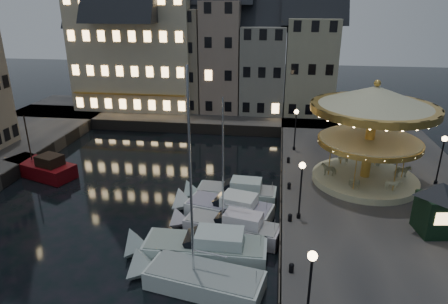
# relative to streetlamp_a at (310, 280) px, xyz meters

# --- Properties ---
(ground) EXTENTS (160.00, 160.00, 0.00)m
(ground) POSITION_rel_streetlamp_a_xyz_m (-7.20, 9.00, -4.02)
(ground) COLOR black
(ground) RESTS_ON ground
(quay_east) EXTENTS (16.00, 56.00, 1.30)m
(quay_east) POSITION_rel_streetlamp_a_xyz_m (6.80, 15.00, -3.37)
(quay_east) COLOR #474442
(quay_east) RESTS_ON ground
(quay_north) EXTENTS (44.00, 12.00, 1.30)m
(quay_north) POSITION_rel_streetlamp_a_xyz_m (-15.20, 37.00, -3.37)
(quay_north) COLOR #474442
(quay_north) RESTS_ON ground
(quaywall_e) EXTENTS (0.15, 44.00, 1.30)m
(quaywall_e) POSITION_rel_streetlamp_a_xyz_m (-1.20, 15.00, -3.37)
(quaywall_e) COLOR #47423A
(quaywall_e) RESTS_ON ground
(quaywall_n) EXTENTS (48.00, 0.15, 1.30)m
(quaywall_n) POSITION_rel_streetlamp_a_xyz_m (-13.20, 31.00, -3.37)
(quaywall_n) COLOR #47423A
(quaywall_n) RESTS_ON ground
(streetlamp_a) EXTENTS (0.44, 0.44, 4.17)m
(streetlamp_a) POSITION_rel_streetlamp_a_xyz_m (0.00, 0.00, 0.00)
(streetlamp_a) COLOR black
(streetlamp_a) RESTS_ON quay_east
(streetlamp_b) EXTENTS (0.44, 0.44, 4.17)m
(streetlamp_b) POSITION_rel_streetlamp_a_xyz_m (0.00, 10.00, 0.00)
(streetlamp_b) COLOR black
(streetlamp_b) RESTS_ON quay_east
(streetlamp_c) EXTENTS (0.44, 0.44, 4.17)m
(streetlamp_c) POSITION_rel_streetlamp_a_xyz_m (0.00, 23.50, 0.00)
(streetlamp_c) COLOR black
(streetlamp_c) RESTS_ON quay_east
(streetlamp_d) EXTENTS (0.44, 0.44, 4.17)m
(streetlamp_d) POSITION_rel_streetlamp_a_xyz_m (11.30, 17.00, 0.00)
(streetlamp_d) COLOR black
(streetlamp_d) RESTS_ON quay_east
(bollard_a) EXTENTS (0.30, 0.30, 0.57)m
(bollard_a) POSITION_rel_streetlamp_a_xyz_m (-0.60, 4.00, -2.41)
(bollard_a) COLOR black
(bollard_a) RESTS_ON quay_east
(bollard_b) EXTENTS (0.30, 0.30, 0.57)m
(bollard_b) POSITION_rel_streetlamp_a_xyz_m (-0.60, 9.50, -2.41)
(bollard_b) COLOR black
(bollard_b) RESTS_ON quay_east
(bollard_c) EXTENTS (0.30, 0.30, 0.57)m
(bollard_c) POSITION_rel_streetlamp_a_xyz_m (-0.60, 14.50, -2.41)
(bollard_c) COLOR black
(bollard_c) RESTS_ON quay_east
(bollard_d) EXTENTS (0.30, 0.30, 0.57)m
(bollard_d) POSITION_rel_streetlamp_a_xyz_m (-0.60, 20.00, -2.41)
(bollard_d) COLOR black
(bollard_d) RESTS_ON quay_east
(townhouse_na) EXTENTS (5.50, 8.00, 12.80)m
(townhouse_na) POSITION_rel_streetlamp_a_xyz_m (-26.70, 39.00, 3.76)
(townhouse_na) COLOR gray
(townhouse_na) RESTS_ON quay_north
(townhouse_nb) EXTENTS (6.16, 8.00, 13.80)m
(townhouse_nb) POSITION_rel_streetlamp_a_xyz_m (-21.25, 39.00, 4.26)
(townhouse_nb) COLOR gray
(townhouse_nb) RESTS_ON quay_north
(townhouse_nc) EXTENTS (6.82, 8.00, 14.80)m
(townhouse_nc) POSITION_rel_streetlamp_a_xyz_m (-15.20, 39.00, 4.76)
(townhouse_nc) COLOR gray
(townhouse_nc) RESTS_ON quay_north
(townhouse_nd) EXTENTS (5.50, 8.00, 15.80)m
(townhouse_nd) POSITION_rel_streetlamp_a_xyz_m (-9.45, 39.00, 5.26)
(townhouse_nd) COLOR gray
(townhouse_nd) RESTS_ON quay_north
(townhouse_ne) EXTENTS (6.16, 8.00, 12.80)m
(townhouse_ne) POSITION_rel_streetlamp_a_xyz_m (-4.00, 39.00, 3.76)
(townhouse_ne) COLOR gray
(townhouse_ne) RESTS_ON quay_north
(townhouse_nf) EXTENTS (6.82, 8.00, 13.80)m
(townhouse_nf) POSITION_rel_streetlamp_a_xyz_m (2.05, 39.00, 4.26)
(townhouse_nf) COLOR #9A987C
(townhouse_nf) RESTS_ON quay_north
(hotel_corner) EXTENTS (17.60, 9.00, 16.80)m
(hotel_corner) POSITION_rel_streetlamp_a_xyz_m (-21.20, 39.00, 5.76)
(hotel_corner) COLOR beige
(hotel_corner) RESTS_ON quay_north
(motorboat_a) EXTENTS (7.81, 3.89, 12.94)m
(motorboat_a) POSITION_rel_streetlamp_a_xyz_m (-5.99, 3.64, -3.48)
(motorboat_a) COLOR silver
(motorboat_a) RESTS_ON ground
(motorboat_b) EXTENTS (8.83, 2.65, 2.15)m
(motorboat_b) POSITION_rel_streetlamp_a_xyz_m (-6.33, 6.44, -3.37)
(motorboat_b) COLOR silver
(motorboat_b) RESTS_ON ground
(motorboat_c) EXTENTS (7.73, 3.46, 10.24)m
(motorboat_c) POSITION_rel_streetlamp_a_xyz_m (-4.94, 9.16, -3.34)
(motorboat_c) COLOR silver
(motorboat_c) RESTS_ON ground
(motorboat_d) EXTENTS (7.59, 4.06, 2.15)m
(motorboat_d) POSITION_rel_streetlamp_a_xyz_m (-5.46, 11.79, -3.38)
(motorboat_d) COLOR white
(motorboat_d) RESTS_ON ground
(motorboat_e) EXTENTS (7.45, 2.45, 2.15)m
(motorboat_e) POSITION_rel_streetlamp_a_xyz_m (-5.20, 14.37, -3.38)
(motorboat_e) COLOR silver
(motorboat_e) RESTS_ON ground
(red_fishing_boat) EXTENTS (7.51, 4.67, 5.83)m
(red_fishing_boat) POSITION_rel_streetlamp_a_xyz_m (-23.41, 16.86, -3.32)
(red_fishing_boat) COLOR #62080D
(red_fishing_boat) RESTS_ON ground
(carousel) EXTENTS (9.71, 9.71, 8.50)m
(carousel) POSITION_rel_streetlamp_a_xyz_m (5.59, 16.69, 2.88)
(carousel) COLOR #BEBC92
(carousel) RESTS_ON quay_east
(ticket_kiosk) EXTENTS (3.44, 3.44, 4.03)m
(ticket_kiosk) POSITION_rel_streetlamp_a_xyz_m (8.62, 9.40, -0.32)
(ticket_kiosk) COLOR black
(ticket_kiosk) RESTS_ON quay_east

